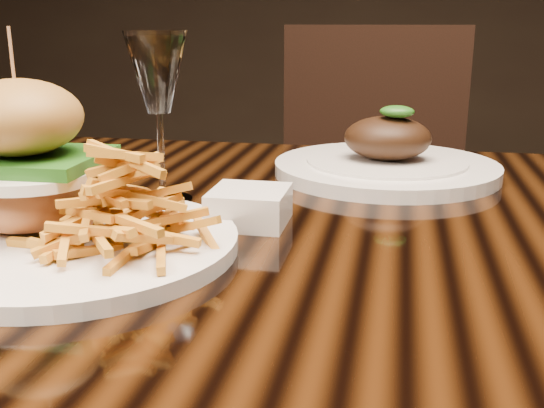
% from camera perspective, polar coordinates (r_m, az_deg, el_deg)
% --- Properties ---
extents(dining_table, '(1.60, 0.90, 0.75)m').
position_cam_1_polar(dining_table, '(0.70, 2.27, -7.87)').
color(dining_table, black).
rests_on(dining_table, ground).
extents(burger_plate, '(0.30, 0.30, 0.20)m').
position_cam_1_polar(burger_plate, '(0.61, -17.76, 0.88)').
color(burger_plate, silver).
rests_on(burger_plate, dining_table).
extents(ramekin, '(0.10, 0.10, 0.04)m').
position_cam_1_polar(ramekin, '(0.67, -2.03, -0.22)').
color(ramekin, silver).
rests_on(ramekin, dining_table).
extents(wine_glass, '(0.07, 0.07, 0.20)m').
position_cam_1_polar(wine_glass, '(0.74, -10.22, 11.04)').
color(wine_glass, white).
rests_on(wine_glass, dining_table).
extents(water_tumbler, '(0.07, 0.07, 0.09)m').
position_cam_1_polar(water_tumbler, '(0.94, -22.98, 4.97)').
color(water_tumbler, white).
rests_on(water_tumbler, dining_table).
extents(far_dish, '(0.31, 0.31, 0.10)m').
position_cam_1_polar(far_dish, '(0.90, 10.21, 3.76)').
color(far_dish, silver).
rests_on(far_dish, dining_table).
extents(chair_far, '(0.49, 0.50, 0.95)m').
position_cam_1_polar(chair_far, '(1.58, 8.29, 0.50)').
color(chair_far, black).
rests_on(chair_far, ground).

